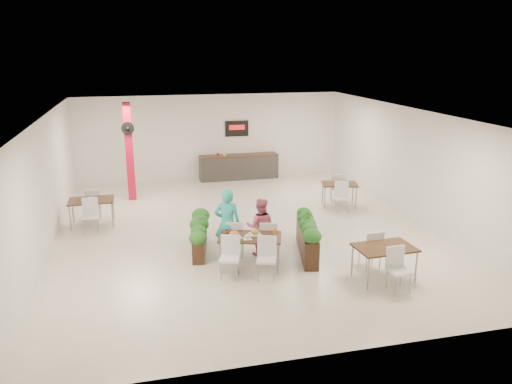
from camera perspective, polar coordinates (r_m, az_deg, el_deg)
ground at (r=13.80m, az=-1.27°, el=-4.41°), size 12.00×12.00×0.00m
room_shell at (r=13.23m, az=-1.33°, el=3.76°), size 10.10×12.10×3.22m
red_column at (r=16.73m, az=-14.27°, el=4.59°), size 0.40×0.41×3.20m
service_counter at (r=19.16m, az=-1.99°, el=2.96°), size 3.00×0.64×2.20m
main_table at (r=11.34m, az=-0.73°, el=-5.61°), size 1.65×1.91×0.92m
diner_man at (r=11.79m, az=-3.29°, el=-3.65°), size 0.72×0.57×1.71m
diner_woman at (r=12.00m, az=0.49°, el=-3.99°), size 0.82×0.72×1.42m
planter_left at (r=12.33m, az=-6.47°, el=-4.61°), size 0.64×1.77×0.93m
planter_right at (r=12.13m, az=5.88°, el=-4.86°), size 0.77×2.06×1.10m
side_table_a at (r=14.77m, az=-18.29°, el=-1.26°), size 1.24×1.62×0.92m
side_table_b at (r=15.94m, az=9.51°, el=0.54°), size 1.24×1.67×0.92m
side_table_c at (r=11.11m, az=14.48°, el=-6.64°), size 1.29×1.64×0.92m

